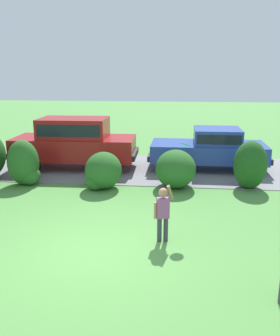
# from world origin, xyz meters

# --- Properties ---
(ground_plane) EXTENTS (80.00, 80.00, 0.00)m
(ground_plane) POSITION_xyz_m (0.00, 0.00, 0.00)
(ground_plane) COLOR #518E42
(driveway_strip) EXTENTS (28.00, 4.40, 0.02)m
(driveway_strip) POSITION_xyz_m (0.00, 6.64, 0.01)
(driveway_strip) COLOR slate
(driveway_strip) RESTS_ON ground
(shrub_centre_left) EXTENTS (1.04, 0.99, 1.47)m
(shrub_centre_left) POSITION_xyz_m (-3.24, 4.27, 0.66)
(shrub_centre_left) COLOR #286023
(shrub_centre_left) RESTS_ON ground
(shrub_centre) EXTENTS (1.15, 1.32, 1.16)m
(shrub_centre) POSITION_xyz_m (-0.64, 4.14, 0.55)
(shrub_centre) COLOR #286023
(shrub_centre) RESTS_ON ground
(shrub_centre_right) EXTENTS (1.28, 1.53, 1.21)m
(shrub_centre_right) POSITION_xyz_m (1.63, 4.50, 0.60)
(shrub_centre_right) COLOR #286023
(shrub_centre_right) RESTS_ON ground
(shrub_far_end) EXTENTS (1.02, 1.10, 1.53)m
(shrub_far_end) POSITION_xyz_m (3.94, 4.61, 0.77)
(shrub_far_end) COLOR #1E511C
(shrub_far_end) RESTS_ON ground
(parked_sedan) EXTENTS (4.41, 2.12, 1.56)m
(parked_sedan) POSITION_xyz_m (2.90, 6.85, 0.85)
(parked_sedan) COLOR #28429E
(parked_sedan) RESTS_ON ground
(parked_suv) EXTENTS (4.75, 2.20, 1.92)m
(parked_suv) POSITION_xyz_m (-2.19, 6.48, 1.08)
(parked_suv) COLOR maroon
(parked_suv) RESTS_ON ground
(child_thrower) EXTENTS (0.42, 0.33, 1.29)m
(child_thrower) POSITION_xyz_m (1.41, 0.61, 0.72)
(child_thrower) COLOR #383842
(child_thrower) RESTS_ON ground
(frisbee) EXTENTS (0.29, 0.28, 0.14)m
(frisbee) POSITION_xyz_m (1.85, 1.58, 1.96)
(frisbee) COLOR #1EB7B2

